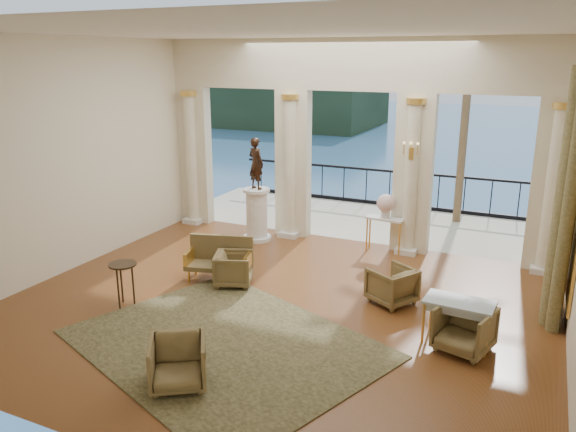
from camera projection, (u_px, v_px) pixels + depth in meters
The scene contains 22 objects.
floor at pixel (275, 307), 9.57m from camera, with size 9.00×9.00×0.00m, color #4D280D.
room_walls at pixel (238, 149), 7.80m from camera, with size 9.00×9.00×9.00m.
arcade at pixel (351, 129), 12.19m from camera, with size 9.00×0.56×4.50m.
terrace at pixel (372, 222), 14.64m from camera, with size 10.00×3.60×0.10m, color beige.
balustrade at pixel (389, 192), 15.91m from camera, with size 9.00×0.06×1.03m.
palm_tree at pixel (470, 57), 13.39m from camera, with size 2.00×2.00×4.50m.
headland at pixel (301, 105), 83.57m from camera, with size 22.00×18.00×6.00m, color black.
sea at pixel (508, 148), 63.58m from camera, with size 160.00×160.00×0.00m, color #2D608E.
curtain at pixel (568, 199), 8.59m from camera, with size 0.33×1.40×4.09m.
wall_sconce at pixel (411, 152), 11.45m from camera, with size 0.30×0.11×0.33m.
rug at pixel (225, 344), 8.33m from camera, with size 4.32×3.36×0.02m, color #2C2F18.
armchair_a at pixel (178, 361), 7.20m from camera, with size 0.71×0.66×0.73m, color #4F401E.
armchair_b at pixel (464, 327), 8.06m from camera, with size 0.73×0.68×0.75m, color #4F401E.
armchair_c at pixel (392, 284), 9.65m from camera, with size 0.69×0.64×0.71m, color #4F401E.
armchair_d at pixel (234, 267), 10.42m from camera, with size 0.67×0.62×0.69m, color #4F401E.
settee at pixel (220, 258), 10.71m from camera, with size 1.34×0.84×0.82m.
game_table at pixel (459, 305), 8.21m from camera, with size 1.02×0.60×0.68m.
pedestal at pixel (257, 215), 12.92m from camera, with size 0.66×0.66×1.21m.
statue at pixel (256, 163), 12.58m from camera, with size 0.43×0.28×1.17m, color black.
console_table at pixel (385, 223), 12.12m from camera, with size 0.84×0.40×0.77m.
urn at pixel (386, 204), 12.00m from camera, with size 0.39×0.39×0.52m.
side_table at pixel (123, 270), 9.47m from camera, with size 0.47×0.47×0.76m.
Camera 1 is at (3.88, -7.86, 4.14)m, focal length 35.00 mm.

